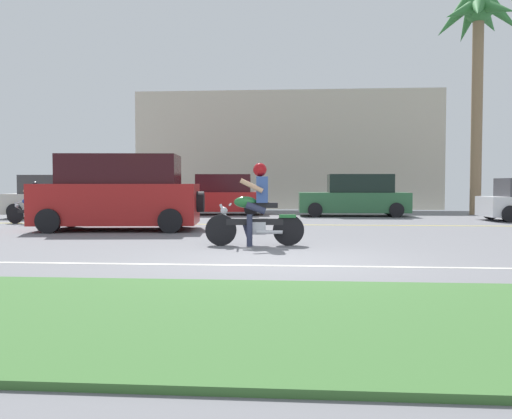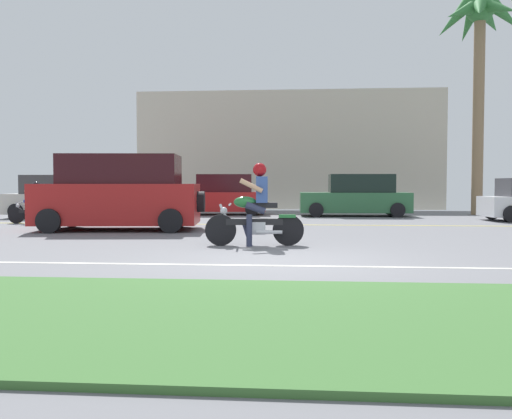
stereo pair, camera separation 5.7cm
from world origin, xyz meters
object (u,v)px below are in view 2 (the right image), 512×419
at_px(parked_car_1, 221,196).
at_px(parked_car_2, 356,197).
at_px(suv_nearby, 120,194).
at_px(palm_tree_0, 480,29).
at_px(parked_car_0, 64,198).
at_px(motorcyclist, 255,211).
at_px(motorcyclist_distant, 34,206).

height_order(parked_car_1, parked_car_2, parked_car_1).
bearing_deg(suv_nearby, palm_tree_0, 35.84).
bearing_deg(parked_car_1, palm_tree_0, 4.45).
relative_size(parked_car_0, palm_tree_0, 0.48).
xyz_separation_m(suv_nearby, parked_car_0, (-3.91, 5.31, -0.26)).
bearing_deg(parked_car_1, parked_car_0, -154.33).
distance_m(motorcyclist, parked_car_1, 11.89).
height_order(motorcyclist, parked_car_1, motorcyclist).
bearing_deg(motorcyclist_distant, parked_car_1, 47.27).
distance_m(palm_tree_0, motorcyclist_distant, 18.45).
xyz_separation_m(motorcyclist, parked_car_0, (-8.01, 8.97, 0.02)).
distance_m(parked_car_0, palm_tree_0, 17.83).
height_order(parked_car_2, palm_tree_0, palm_tree_0).
relative_size(parked_car_2, palm_tree_0, 0.47).
height_order(parked_car_1, palm_tree_0, palm_tree_0).
bearing_deg(suv_nearby, motorcyclist_distant, 147.45).
distance_m(parked_car_1, palm_tree_0, 12.57).
distance_m(parked_car_0, motorcyclist_distant, 3.03).
relative_size(palm_tree_0, motorcyclist_distant, 5.71).
relative_size(parked_car_0, parked_car_2, 1.01).
relative_size(motorcyclist, parked_car_2, 0.47).
bearing_deg(parked_car_0, motorcyclist_distant, -84.09).
bearing_deg(parked_car_0, parked_car_2, 10.57).
height_order(parked_car_0, parked_car_2, parked_car_2).
bearing_deg(parked_car_1, motorcyclist, -78.11).
distance_m(parked_car_1, motorcyclist_distant, 7.73).
height_order(motorcyclist, parked_car_2, motorcyclist).
xyz_separation_m(parked_car_0, parked_car_1, (5.56, 2.67, 0.02)).
relative_size(parked_car_1, palm_tree_0, 0.43).
xyz_separation_m(parked_car_1, motorcyclist_distant, (-5.24, -5.68, -0.20)).
relative_size(motorcyclist, parked_car_1, 0.52).
bearing_deg(parked_car_1, motorcyclist_distant, -132.73).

